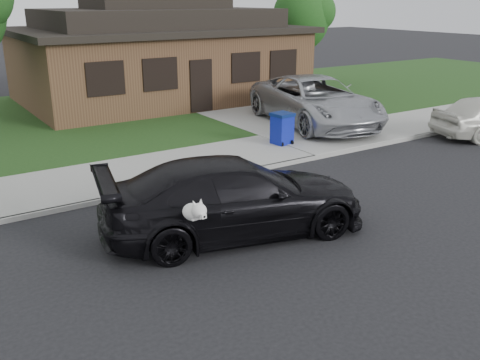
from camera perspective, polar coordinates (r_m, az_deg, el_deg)
ground at (r=11.57m, az=5.21°, el=-4.89°), size 120.00×120.00×0.00m
sidewalk at (r=15.52m, az=-6.22°, el=1.58°), size 60.00×3.00×0.12m
curb at (r=14.26m, az=-3.46°, el=0.08°), size 60.00×0.12×0.12m
lawn at (r=22.74m, az=-15.52°, el=6.57°), size 60.00×13.00×0.13m
driveway at (r=22.67m, az=1.58°, el=7.23°), size 4.50×13.00×0.14m
sedan at (r=10.88m, az=-0.61°, el=-1.86°), size 5.83×3.39×1.59m
minivan at (r=20.19m, az=8.03°, el=8.36°), size 4.08×6.78×1.76m
recycling_bin at (r=17.45m, az=4.51°, el=5.53°), size 0.67×0.69×1.02m
house at (r=25.70m, az=-8.69°, el=13.06°), size 12.60×8.60×4.65m
tree_1 at (r=29.44m, az=6.87°, el=16.94°), size 3.15×3.00×5.25m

